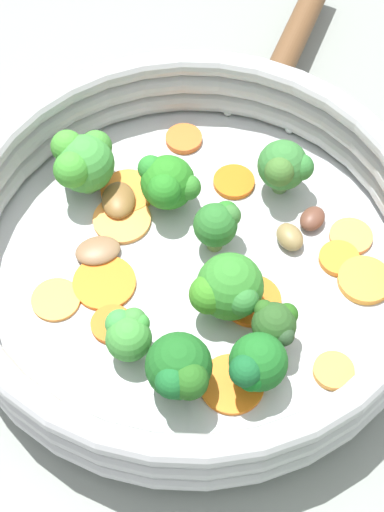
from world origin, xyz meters
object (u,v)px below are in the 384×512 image
Objects in this scene: carrot_slice_2 at (182,139)px; carrot_slice_8 at (365,280)px; carrot_slice_6 at (340,263)px; carrot_slice_7 at (351,236)px; carrot_slice_10 at (128,192)px; mushroom_piece_1 at (118,200)px; carrot_slice_1 at (234,182)px; mushroom_piece_3 at (98,251)px; broccoli_floret_7 at (256,365)px; broccoli_floret_6 at (275,325)px; mushroom_piece_2 at (290,237)px; skillet at (192,273)px; carrot_slice_3 at (252,301)px; mushroom_piece_0 at (312,219)px; broccoli_floret_3 at (167,183)px; broccoli_floret_4 at (218,223)px; carrot_slice_0 at (56,300)px; broccoli_floret_5 at (128,334)px; carrot_slice_4 at (104,283)px; carrot_slice_11 at (232,384)px; broccoli_floret_2 at (228,289)px; broccoli_floret_0 at (83,161)px; broccoli_floret_8 at (180,370)px; broccoli_floret_1 at (284,167)px; carrot_slice_9 at (112,324)px.

carrot_slice_2 is 0.19m from carrot_slice_8.
carrot_slice_7 is at bearing 152.68° from carrot_slice_6.
mushroom_piece_1 is at bearing -30.88° from carrot_slice_10.
mushroom_piece_3 is (0.06, -0.11, 0.00)m from carrot_slice_1.
carrot_slice_1 is 0.68× the size of broccoli_floret_7.
mushroom_piece_2 is (-0.09, 0.02, -0.02)m from broccoli_floret_6.
skillet is 0.08m from mushroom_piece_1.
mushroom_piece_0 is (-0.07, 0.05, 0.00)m from carrot_slice_3.
broccoli_floret_3 is 1.12× the size of broccoli_floret_4.
mushroom_piece_3 is (-0.04, 0.03, 0.00)m from carrot_slice_0.
broccoli_floret_5 is (0.19, -0.05, 0.02)m from carrot_slice_2.
carrot_slice_7 is at bearing 72.80° from carrot_slice_10.
carrot_slice_0 is (0.02, -0.10, 0.01)m from skillet.
carrot_slice_2 and carrot_slice_3 have the same top height.
broccoli_floret_4 is 0.06m from mushroom_piece_2.
carrot_slice_1 is 1.32× the size of mushroom_piece_2.
skillet is 0.11m from broccoli_floret_7.
broccoli_floret_4 is (-0.03, 0.09, 0.03)m from carrot_slice_4.
carrot_slice_8 is 0.13m from carrot_slice_11.
broccoli_floret_2 is 1.10× the size of broccoli_floret_7.
broccoli_floret_5 reaches higher than mushroom_piece_1.
broccoli_floret_0 is at bearing -103.59° from carrot_slice_10.
carrot_slice_1 is 0.11m from carrot_slice_3.
carrot_slice_2 is at bearing 140.60° from mushroom_piece_1.
carrot_slice_0 is 1.18× the size of carrot_slice_6.
carrot_slice_3 is at bearing -56.91° from carrot_slice_7.
mushroom_piece_3 is at bearing -50.92° from broccoli_floret_3.
broccoli_floret_5 reaches higher than carrot_slice_2.
broccoli_floret_4 is 1.10× the size of broccoli_floret_5.
broccoli_floret_6 is at bearing 5.94° from carrot_slice_1.
broccoli_floret_5 is 1.58× the size of mushroom_piece_2.
mushroom_piece_2 is (-0.03, 0.14, 0.01)m from carrot_slice_4.
broccoli_floret_8 reaches higher than carrot_slice_10.
broccoli_floret_5 is 0.09m from mushroom_piece_3.
carrot_slice_11 is 0.92× the size of broccoli_floret_3.
broccoli_floret_0 is at bearing -171.51° from mushroom_piece_3.
broccoli_floret_1 is (0.00, 0.12, 0.03)m from carrot_slice_10.
carrot_slice_3 is at bearing 47.05° from broccoli_floret_0.
mushroom_piece_1 is (-0.03, -0.15, 0.00)m from mushroom_piece_0.
carrot_slice_6 is at bearing 111.14° from broccoli_floret_2.
broccoli_floret_3 is at bearing 67.55° from carrot_slice_10.
carrot_slice_7 is 0.18m from carrot_slice_10.
carrot_slice_7 is (0.10, 0.12, -0.00)m from carrot_slice_2.
broccoli_floret_3 is (-0.16, -0.04, 0.02)m from carrot_slice_11.
carrot_slice_0 is at bearing -28.74° from mushroom_piece_1.
mushroom_piece_1 is at bearing -140.29° from broccoli_floret_6.
mushroom_piece_1 is (-0.06, -0.16, 0.00)m from carrot_slice_6.
broccoli_floret_4 is 0.12m from broccoli_floret_8.
carrot_slice_10 is at bearing 174.00° from carrot_slice_9.
carrot_slice_6 is (0.13, 0.11, -0.00)m from carrot_slice_2.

